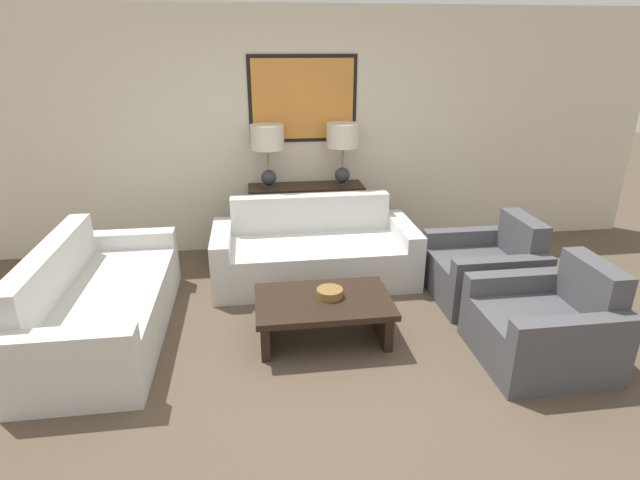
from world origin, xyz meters
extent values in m
plane|color=brown|center=(0.00, 0.00, 0.00)|extent=(20.00, 20.00, 0.00)
cube|color=beige|center=(0.00, 2.49, 1.32)|extent=(8.14, 0.10, 2.65)
cube|color=black|center=(0.00, 2.43, 1.70)|extent=(1.18, 0.01, 0.92)
cube|color=orange|center=(0.00, 2.43, 1.70)|extent=(1.10, 0.02, 0.84)
cube|color=#332319|center=(0.00, 2.22, 0.40)|extent=(1.27, 0.38, 0.79)
cylinder|color=#333338|center=(-0.41, 2.22, 0.80)|extent=(0.14, 0.14, 0.02)
sphere|color=#333338|center=(-0.41, 2.22, 0.90)|extent=(0.17, 0.17, 0.17)
cylinder|color=#8C7A51|center=(-0.41, 2.22, 1.10)|extent=(0.02, 0.02, 0.23)
cylinder|color=beige|center=(-0.41, 2.22, 1.34)|extent=(0.36, 0.36, 0.26)
cylinder|color=#333338|center=(0.41, 2.22, 0.80)|extent=(0.14, 0.14, 0.02)
sphere|color=#333338|center=(0.41, 2.22, 0.90)|extent=(0.17, 0.17, 0.17)
cylinder|color=#8C7A51|center=(0.41, 2.22, 1.10)|extent=(0.02, 0.02, 0.23)
cylinder|color=beige|center=(0.41, 2.22, 1.34)|extent=(0.36, 0.36, 0.26)
cube|color=silver|center=(0.00, 1.37, 0.21)|extent=(1.65, 0.72, 0.42)
cube|color=silver|center=(0.00, 1.82, 0.40)|extent=(1.65, 0.18, 0.80)
cube|color=silver|center=(-0.91, 1.46, 0.28)|extent=(0.18, 0.90, 0.57)
cube|color=silver|center=(0.91, 1.46, 0.28)|extent=(0.18, 0.90, 0.57)
cube|color=silver|center=(-1.73, 0.67, 0.21)|extent=(0.72, 1.65, 0.42)
cube|color=silver|center=(-2.18, 0.67, 0.40)|extent=(0.18, 1.65, 0.80)
cube|color=silver|center=(-1.82, -0.24, 0.28)|extent=(0.90, 0.18, 0.57)
cube|color=silver|center=(-1.82, 1.58, 0.28)|extent=(0.90, 0.18, 0.57)
cube|color=black|center=(-0.07, 0.37, 0.34)|extent=(1.08, 0.70, 0.05)
cube|color=black|center=(-0.55, 0.37, 0.16)|extent=(0.07, 0.56, 0.31)
cube|color=black|center=(0.41, 0.37, 0.16)|extent=(0.07, 0.56, 0.31)
cylinder|color=olive|center=(-0.01, 0.40, 0.40)|extent=(0.21, 0.21, 0.07)
cube|color=#4C4C51|center=(1.42, 0.87, 0.20)|extent=(0.71, 0.60, 0.40)
cube|color=#4C4C51|center=(1.86, 0.87, 0.39)|extent=(0.18, 0.60, 0.79)
cube|color=#4C4C51|center=(1.51, 1.24, 0.28)|extent=(0.89, 0.14, 0.56)
cube|color=#4C4C51|center=(1.51, 0.51, 0.28)|extent=(0.89, 0.14, 0.56)
cube|color=#4C4C51|center=(1.42, -0.14, 0.20)|extent=(0.71, 0.60, 0.40)
cube|color=#4C4C51|center=(1.86, -0.14, 0.39)|extent=(0.18, 0.60, 0.79)
cube|color=#4C4C51|center=(1.51, 0.23, 0.28)|extent=(0.89, 0.14, 0.56)
cube|color=#4C4C51|center=(1.51, -0.51, 0.28)|extent=(0.89, 0.14, 0.56)
camera|label=1|loc=(-0.57, -3.12, 2.25)|focal=28.00mm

